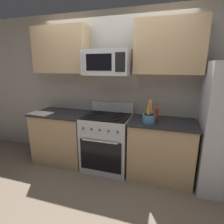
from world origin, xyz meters
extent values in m
plane|color=#6B5B4C|center=(0.00, 0.00, 0.00)|extent=(16.00, 16.00, 0.00)
cube|color=#9E998E|center=(0.00, 1.09, 1.30)|extent=(8.00, 0.10, 2.60)
cube|color=tan|center=(-0.88, 0.69, 0.44)|extent=(0.94, 0.61, 0.88)
cube|color=black|center=(-0.88, 0.69, 0.90)|extent=(0.98, 0.65, 0.03)
cube|color=#B2B5BA|center=(0.00, 0.69, 0.46)|extent=(0.76, 0.65, 0.91)
cube|color=black|center=(0.00, 0.36, 0.36)|extent=(0.67, 0.01, 0.51)
cylinder|color=#B2B5BA|center=(0.00, 0.33, 0.62)|extent=(0.57, 0.02, 0.02)
cube|color=black|center=(0.00, 0.69, 0.92)|extent=(0.73, 0.59, 0.02)
cube|color=#B2B5BA|center=(0.00, 0.99, 1.00)|extent=(0.76, 0.06, 0.18)
torus|color=black|center=(-0.18, 0.55, 0.93)|extent=(0.17, 0.17, 0.02)
torus|color=black|center=(0.18, 0.55, 0.93)|extent=(0.17, 0.17, 0.02)
torus|color=black|center=(-0.18, 0.83, 0.93)|extent=(0.17, 0.17, 0.02)
torus|color=black|center=(0.18, 0.83, 0.93)|extent=(0.17, 0.17, 0.02)
cylinder|color=#4C4C51|center=(-0.27, 0.35, 0.79)|extent=(0.04, 0.02, 0.04)
cylinder|color=#4C4C51|center=(-0.14, 0.35, 0.79)|extent=(0.04, 0.02, 0.04)
cylinder|color=#4C4C51|center=(0.00, 0.35, 0.79)|extent=(0.04, 0.02, 0.04)
cylinder|color=#4C4C51|center=(0.14, 0.35, 0.79)|extent=(0.04, 0.02, 0.04)
cylinder|color=#4C4C51|center=(0.27, 0.35, 0.79)|extent=(0.04, 0.02, 0.04)
cube|color=tan|center=(0.88, 0.69, 0.44)|extent=(0.94, 0.61, 0.88)
cube|color=black|center=(0.88, 0.69, 0.90)|extent=(0.98, 0.65, 0.03)
cube|color=#B2B5BA|center=(0.00, 0.72, 1.77)|extent=(0.71, 0.40, 0.38)
cube|color=black|center=(-0.06, 0.52, 1.77)|extent=(0.39, 0.01, 0.24)
cube|color=black|center=(0.26, 0.52, 1.77)|extent=(0.14, 0.01, 0.27)
cylinder|color=#B2B5BA|center=(-0.32, 0.49, 1.77)|extent=(0.02, 0.02, 0.27)
cube|color=tan|center=(-0.88, 0.87, 1.98)|extent=(0.97, 0.34, 0.76)
cube|color=tan|center=(0.89, 0.87, 1.98)|extent=(0.97, 0.34, 0.76)
cylinder|color=teal|center=(0.69, 0.57, 0.97)|extent=(0.19, 0.19, 0.13)
cylinder|color=black|center=(0.69, 0.57, 0.98)|extent=(0.16, 0.16, 0.11)
cylinder|color=orange|center=(0.71, 0.56, 1.09)|extent=(0.03, 0.10, 0.31)
cylinder|color=orange|center=(0.67, 0.58, 1.09)|extent=(0.06, 0.08, 0.32)
cylinder|color=yellow|center=(0.68, 0.56, 1.05)|extent=(0.04, 0.07, 0.22)
cylinder|color=blue|center=(0.72, 0.58, 1.07)|extent=(0.04, 0.07, 0.26)
cylinder|color=orange|center=(0.69, 0.57, 1.07)|extent=(0.04, 0.04, 0.28)
cylinder|color=orange|center=(0.68, 0.60, 1.07)|extent=(0.06, 0.02, 0.27)
cube|color=silver|center=(-1.17, 0.51, 0.92)|extent=(0.41, 0.27, 0.02)
cylinder|color=gold|center=(0.65, 0.83, 0.98)|extent=(0.07, 0.07, 0.14)
cone|color=gold|center=(0.65, 0.83, 1.07)|extent=(0.06, 0.06, 0.04)
cylinder|color=black|center=(0.65, 0.83, 1.10)|extent=(0.03, 0.03, 0.01)
cylinder|color=red|center=(0.78, 0.81, 1.00)|extent=(0.05, 0.05, 0.18)
cone|color=red|center=(0.78, 0.81, 1.11)|extent=(0.05, 0.05, 0.05)
cylinder|color=black|center=(0.78, 0.81, 1.15)|extent=(0.02, 0.02, 0.01)
camera|label=1|loc=(0.92, -1.96, 1.71)|focal=28.56mm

